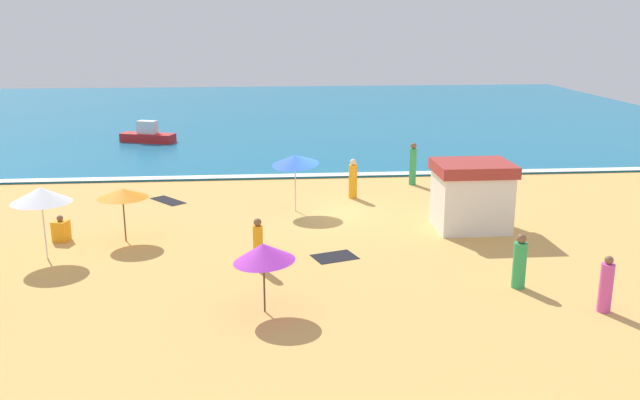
{
  "coord_description": "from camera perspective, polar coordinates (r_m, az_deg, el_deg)",
  "views": [
    {
      "loc": [
        -2.56,
        -25.73,
        7.48
      ],
      "look_at": [
        -0.43,
        -0.98,
        0.8
      ],
      "focal_mm": 38.3,
      "sensor_mm": 36.0,
      "label": 1
    }
  ],
  "objects": [
    {
      "name": "beach_umbrella_2",
      "position": [
        24.06,
        -16.19,
        0.54
      ],
      "size": [
        2.34,
        2.35,
        1.87
      ],
      "color": "#4C3823",
      "rests_on": "ground_plane"
    },
    {
      "name": "lifeguard_cabana",
      "position": [
        25.2,
        12.55,
        0.41
      ],
      "size": [
        2.72,
        2.24,
        2.47
      ],
      "color": "white",
      "rests_on": "ground_plane"
    },
    {
      "name": "beach_umbrella_0",
      "position": [
        26.71,
        -2.09,
        3.38
      ],
      "size": [
        2.62,
        2.63,
        2.37
      ],
      "color": "silver",
      "rests_on": "ground_plane"
    },
    {
      "name": "beachgoer_4",
      "position": [
        28.98,
        2.77,
        1.71
      ],
      "size": [
        0.5,
        0.5,
        1.7
      ],
      "color": "orange",
      "rests_on": "ground_plane"
    },
    {
      "name": "ground_plane",
      "position": [
        26.91,
        0.74,
        -1.09
      ],
      "size": [
        60.0,
        60.0,
        0.0
      ],
      "primitive_type": "plane",
      "color": "#E0A856"
    },
    {
      "name": "beach_umbrella_4",
      "position": [
        17.58,
        -4.74,
        -4.39
      ],
      "size": [
        1.84,
        1.82,
        1.94
      ],
      "color": "#4C3823",
      "rests_on": "ground_plane"
    },
    {
      "name": "beach_towel_0",
      "position": [
        22.04,
        1.23,
        -4.77
      ],
      "size": [
        1.6,
        1.36,
        0.01
      ],
      "color": "black",
      "rests_on": "ground_plane"
    },
    {
      "name": "beachgoer_5",
      "position": [
        20.87,
        -5.2,
        -3.76
      ],
      "size": [
        0.35,
        0.35,
        1.61
      ],
      "color": "orange",
      "rests_on": "ground_plane"
    },
    {
      "name": "beachgoer_3",
      "position": [
        25.11,
        -20.82,
        -2.38
      ],
      "size": [
        0.58,
        0.58,
        0.92
      ],
      "color": "orange",
      "rests_on": "ground_plane"
    },
    {
      "name": "small_boat_0",
      "position": [
        43.0,
        -14.2,
        5.27
      ],
      "size": [
        3.46,
        2.07,
        1.3
      ],
      "color": "red",
      "rests_on": "ocean_water"
    },
    {
      "name": "beachgoer_1",
      "position": [
        20.2,
        16.34,
        -5.04
      ],
      "size": [
        0.52,
        0.52,
        1.61
      ],
      "color": "green",
      "rests_on": "ground_plane"
    },
    {
      "name": "beach_umbrella_1",
      "position": [
        23.0,
        -22.31,
        0.39
      ],
      "size": [
        2.62,
        2.62,
        2.36
      ],
      "color": "silver",
      "rests_on": "ground_plane"
    },
    {
      "name": "ocean_water",
      "position": [
        54.3,
        -2.18,
        7.17
      ],
      "size": [
        60.0,
        44.0,
        0.1
      ],
      "primitive_type": "cube",
      "color": "#146B93",
      "rests_on": "ground_plane"
    },
    {
      "name": "beach_towel_1",
      "position": [
        29.37,
        -12.59,
        -0.06
      ],
      "size": [
        1.68,
        1.83,
        0.01
      ],
      "color": "black",
      "rests_on": "ground_plane"
    },
    {
      "name": "beachgoer_6",
      "position": [
        19.36,
        22.79,
        -6.64
      ],
      "size": [
        0.45,
        0.45,
        1.54
      ],
      "color": "#D84CA5",
      "rests_on": "ground_plane"
    },
    {
      "name": "beachgoer_7",
      "position": [
        31.57,
        7.76,
        2.98
      ],
      "size": [
        0.41,
        0.41,
        1.95
      ],
      "color": "green",
      "rests_on": "ground_plane"
    },
    {
      "name": "wave_breaker_foam",
      "position": [
        32.96,
        -0.34,
        2.12
      ],
      "size": [
        57.0,
        0.7,
        0.01
      ],
      "primitive_type": "cube",
      "color": "white",
      "rests_on": "ocean_water"
    }
  ]
}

